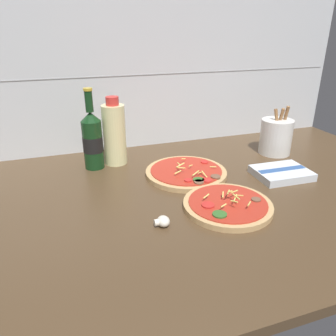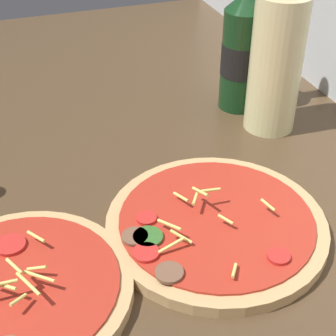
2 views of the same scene
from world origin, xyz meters
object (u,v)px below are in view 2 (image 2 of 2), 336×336
(pizza_far, at_px, (215,224))
(beer_bottle, at_px, (242,49))
(pizza_near, at_px, (19,290))
(oil_bottle, at_px, (276,62))

(pizza_far, relative_size, beer_bottle, 0.98)
(pizza_far, height_order, beer_bottle, beer_bottle)
(pizza_near, xyz_separation_m, oil_bottle, (-0.22, 0.40, 0.10))
(pizza_near, distance_m, oil_bottle, 0.47)
(beer_bottle, bearing_deg, pizza_far, -30.61)
(pizza_near, bearing_deg, beer_bottle, 127.18)
(pizza_near, relative_size, beer_bottle, 0.88)
(oil_bottle, bearing_deg, pizza_near, -61.56)
(pizza_far, relative_size, oil_bottle, 1.12)
(pizza_near, xyz_separation_m, pizza_far, (-0.03, 0.23, -0.00))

